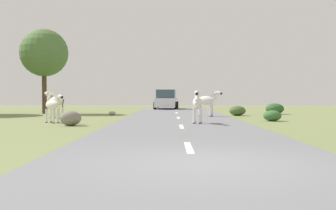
% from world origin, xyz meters
% --- Properties ---
extents(ground_plane, '(90.00, 90.00, 0.00)m').
position_xyz_m(ground_plane, '(0.00, 0.00, 0.00)').
color(ground_plane, olive).
extents(road, '(6.00, 64.00, 0.05)m').
position_xyz_m(road, '(-0.23, 0.00, 0.03)').
color(road, slate).
rests_on(road, ground_plane).
extents(lane_markings, '(0.16, 56.00, 0.01)m').
position_xyz_m(lane_markings, '(-0.23, -1.00, 0.05)').
color(lane_markings, silver).
rests_on(lane_markings, road).
extents(zebra_0, '(0.52, 1.57, 1.48)m').
position_xyz_m(zebra_0, '(0.51, 9.82, 0.93)').
color(zebra_0, silver).
rests_on(zebra_0, road).
extents(zebra_1, '(1.47, 1.11, 1.56)m').
position_xyz_m(zebra_1, '(-7.06, 14.51, 0.93)').
color(zebra_1, silver).
rests_on(zebra_1, ground_plane).
extents(zebra_2, '(1.18, 1.12, 1.36)m').
position_xyz_m(zebra_2, '(-6.04, 10.72, 0.81)').
color(zebra_2, silver).
rests_on(zebra_2, ground_plane).
extents(zebra_3, '(1.50, 0.96, 1.53)m').
position_xyz_m(zebra_3, '(1.48, 15.49, 0.96)').
color(zebra_3, silver).
rests_on(zebra_3, road).
extents(car_0, '(2.25, 4.45, 1.74)m').
position_xyz_m(car_0, '(-1.03, 28.07, 0.85)').
color(car_0, silver).
rests_on(car_0, road).
extents(tree_2, '(3.29, 3.29, 5.87)m').
position_xyz_m(tree_2, '(-9.41, 19.81, 4.21)').
color(tree_2, '#4C3823').
rests_on(tree_2, ground_plane).
extents(bush_0, '(1.02, 0.92, 0.61)m').
position_xyz_m(bush_0, '(3.55, 17.27, 0.31)').
color(bush_0, '#425B2D').
rests_on(bush_0, ground_plane).
extents(bush_1, '(0.89, 0.80, 0.54)m').
position_xyz_m(bush_1, '(4.36, 12.08, 0.27)').
color(bush_1, '#386633').
rests_on(bush_1, ground_plane).
extents(bush_3, '(1.23, 1.10, 0.74)m').
position_xyz_m(bush_3, '(6.41, 19.22, 0.37)').
color(bush_3, '#2D5628').
rests_on(bush_3, ground_plane).
extents(rock_0, '(0.88, 0.70, 0.63)m').
position_xyz_m(rock_0, '(-4.82, 9.11, 0.32)').
color(rock_0, gray).
rests_on(rock_0, ground_plane).
extents(rock_3, '(0.46, 0.41, 0.25)m').
position_xyz_m(rock_3, '(-4.42, 17.97, 0.12)').
color(rock_3, '#A89E8C').
rests_on(rock_3, ground_plane).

